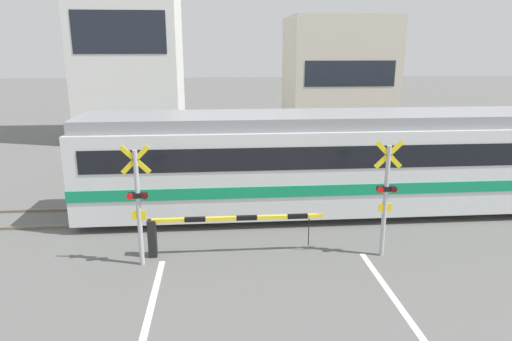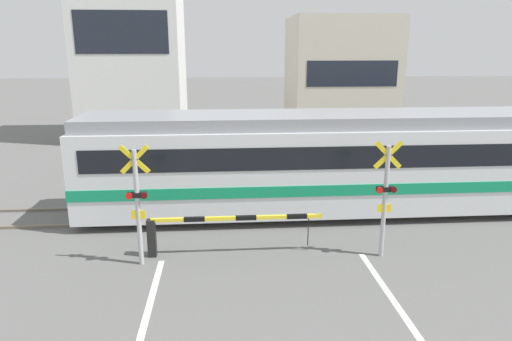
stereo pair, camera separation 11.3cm
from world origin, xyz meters
TOP-DOWN VIEW (x-y plane):
  - rail_track_near at (0.00, 10.83)m, footprint 50.00×0.10m
  - rail_track_far at (0.00, 12.26)m, footprint 50.00×0.10m
  - commuter_train at (4.56, 11.55)m, footprint 19.47×2.70m
  - crossing_barrier_near at (-1.46, 8.72)m, footprint 4.31×0.20m
  - crossing_barrier_far at (1.46, 14.68)m, footprint 4.31×0.20m
  - crossing_signal_left at (-2.91, 8.31)m, footprint 0.68×0.15m
  - crossing_signal_right at (2.91, 8.31)m, footprint 0.68×0.15m
  - pedestrian at (0.90, 17.24)m, footprint 0.38×0.23m
  - building_left_of_street at (-5.80, 24.66)m, footprint 5.46×5.09m
  - building_right_of_street at (5.94, 24.66)m, footprint 5.76×5.09m

SIDE VIEW (x-z plane):
  - rail_track_near at x=0.00m, z-range 0.00..0.08m
  - rail_track_far at x=0.00m, z-range 0.00..0.08m
  - crossing_barrier_near at x=-1.46m, z-range 0.24..1.23m
  - crossing_barrier_far at x=1.46m, z-range 0.24..1.23m
  - pedestrian at x=0.90m, z-range 0.14..1.88m
  - crossing_signal_left at x=-2.91m, z-range 0.14..3.04m
  - crossing_signal_right at x=2.91m, z-range 0.14..3.04m
  - commuter_train at x=4.56m, z-range 0.11..3.21m
  - building_right_of_street at x=5.94m, z-range 0.00..6.68m
  - building_left_of_street at x=-5.80m, z-range 0.00..10.41m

